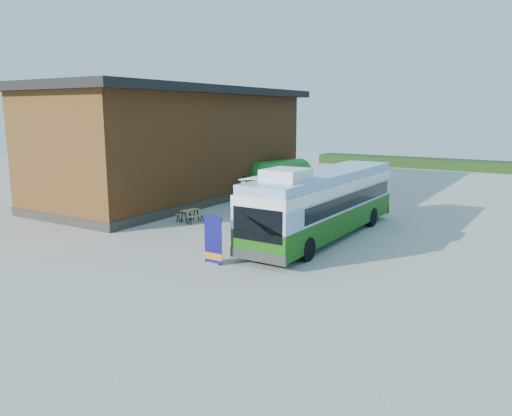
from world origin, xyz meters
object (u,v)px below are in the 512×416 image
Objects in this scene: person_a at (245,188)px; slurry_tanker at (280,173)px; picnic_table at (190,213)px; person_b at (268,193)px; bus at (324,202)px; banner at (213,244)px.

slurry_tanker is (-0.00, 4.83, 0.50)m from person_a.
picnic_table is 0.83× the size of person_b.
person_b is (2.19, -0.61, -0.06)m from person_a.
bus is 8.89× the size of picnic_table.
banner is 18.46m from slurry_tanker.
person_b is at bearing 87.63° from picnic_table.
person_a is at bearing -74.04° from slurry_tanker.
picnic_table is at bearing -69.41° from slurry_tanker.
banner is 1.21× the size of person_b.
picnic_table is at bearing 136.95° from banner.
banner is 1.13× the size of person_a.
person_b reaches higher than picnic_table.
banner is 0.31× the size of slurry_tanker.
bus is 6.09× the size of banner.
slurry_tanker is (-8.50, 11.05, -0.38)m from bus.
banner is at bearing -53.13° from slurry_tanker.
banner is (-1.91, -6.18, -0.94)m from bus.
slurry_tanker is at bearing 103.34° from picnic_table.
bus reaches higher than person_a.
bus is at bearing 14.10° from picnic_table.
person_b is at bearing 111.54° from banner.
person_a is 2.28m from person_b.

